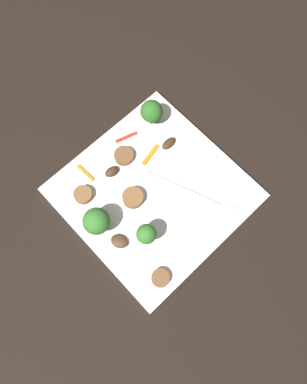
# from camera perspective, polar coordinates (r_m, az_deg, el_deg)

# --- Properties ---
(ground_plane) EXTENTS (1.40, 1.40, 0.00)m
(ground_plane) POSITION_cam_1_polar(r_m,az_deg,el_deg) (0.64, 0.00, -0.32)
(ground_plane) COLOR black
(plate) EXTENTS (0.27, 0.27, 0.01)m
(plate) POSITION_cam_1_polar(r_m,az_deg,el_deg) (0.64, 0.00, -0.16)
(plate) COLOR white
(plate) RESTS_ON ground_plane
(fork) EXTENTS (0.17, 0.08, 0.00)m
(fork) POSITION_cam_1_polar(r_m,az_deg,el_deg) (0.63, 6.67, -0.63)
(fork) COLOR silver
(fork) RESTS_ON plate
(broccoli_floret_0) EXTENTS (0.03, 0.03, 0.05)m
(broccoli_floret_0) POSITION_cam_1_polar(r_m,az_deg,el_deg) (0.58, -1.06, -6.27)
(broccoli_floret_0) COLOR #408630
(broccoli_floret_0) RESTS_ON plate
(broccoli_floret_1) EXTENTS (0.04, 0.04, 0.05)m
(broccoli_floret_1) POSITION_cam_1_polar(r_m,az_deg,el_deg) (0.66, -0.29, 11.82)
(broccoli_floret_1) COLOR #347525
(broccoli_floret_1) RESTS_ON plate
(broccoli_floret_2) EXTENTS (0.04, 0.04, 0.06)m
(broccoli_floret_2) POSITION_cam_1_polar(r_m,az_deg,el_deg) (0.59, -8.44, -4.30)
(broccoli_floret_2) COLOR #408630
(broccoli_floret_2) RESTS_ON plate
(sausage_slice_0) EXTENTS (0.03, 0.03, 0.01)m
(sausage_slice_0) POSITION_cam_1_polar(r_m,az_deg,el_deg) (0.64, -10.36, -0.41)
(sausage_slice_0) COLOR brown
(sausage_slice_0) RESTS_ON plate
(sausage_slice_1) EXTENTS (0.04, 0.04, 0.01)m
(sausage_slice_1) POSITION_cam_1_polar(r_m,az_deg,el_deg) (0.65, -4.39, 5.36)
(sausage_slice_1) COLOR brown
(sausage_slice_1) RESTS_ON plate
(sausage_slice_2) EXTENTS (0.03, 0.03, 0.01)m
(sausage_slice_2) POSITION_cam_1_polar(r_m,az_deg,el_deg) (0.60, 1.04, -12.61)
(sausage_slice_2) COLOR brown
(sausage_slice_2) RESTS_ON plate
(sausage_slice_3) EXTENTS (0.05, 0.05, 0.01)m
(sausage_slice_3) POSITION_cam_1_polar(r_m,az_deg,el_deg) (0.62, -3.05, -0.84)
(sausage_slice_3) COLOR brown
(sausage_slice_3) RESTS_ON plate
(mushroom_0) EXTENTS (0.03, 0.03, 0.01)m
(mushroom_0) POSITION_cam_1_polar(r_m,az_deg,el_deg) (0.61, -5.07, -7.27)
(mushroom_0) COLOR #4C331E
(mushroom_0) RESTS_ON plate
(mushroom_1) EXTENTS (0.02, 0.03, 0.01)m
(mushroom_1) POSITION_cam_1_polar(r_m,az_deg,el_deg) (0.64, -6.19, 3.03)
(mushroom_1) COLOR #422B19
(mushroom_1) RESTS_ON plate
(mushroom_2) EXTENTS (0.02, 0.03, 0.01)m
(mushroom_2) POSITION_cam_1_polar(r_m,az_deg,el_deg) (0.66, 2.25, 7.21)
(mushroom_2) COLOR #422B19
(mushroom_2) RESTS_ON plate
(pepper_strip_0) EXTENTS (0.02, 0.04, 0.00)m
(pepper_strip_0) POSITION_cam_1_polar(r_m,az_deg,el_deg) (0.67, -4.05, 8.08)
(pepper_strip_0) COLOR red
(pepper_strip_0) RESTS_ON plate
(pepper_strip_1) EXTENTS (0.04, 0.01, 0.00)m
(pepper_strip_1) POSITION_cam_1_polar(r_m,az_deg,el_deg) (0.65, -10.02, 2.79)
(pepper_strip_1) COLOR orange
(pepper_strip_1) RESTS_ON plate
(pepper_strip_2) EXTENTS (0.02, 0.04, 0.00)m
(pepper_strip_2) POSITION_cam_1_polar(r_m,az_deg,el_deg) (0.66, -0.48, 5.53)
(pepper_strip_2) COLOR orange
(pepper_strip_2) RESTS_ON plate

